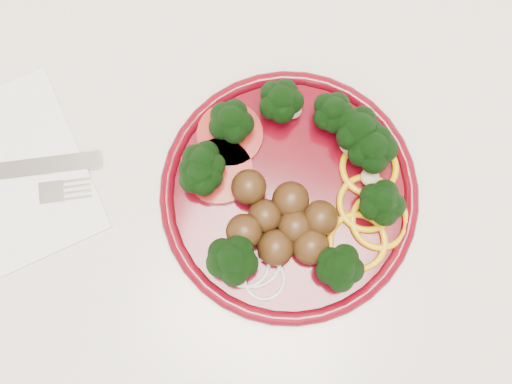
% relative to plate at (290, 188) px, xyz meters
% --- Properties ---
extents(counter, '(2.40, 0.60, 0.90)m').
position_rel_plate_xyz_m(counter, '(0.16, 0.00, -0.47)').
color(counter, silver).
rests_on(counter, ground).
extents(plate, '(0.25, 0.25, 0.06)m').
position_rel_plate_xyz_m(plate, '(0.00, 0.00, 0.00)').
color(plate, '#50040E').
rests_on(plate, counter).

